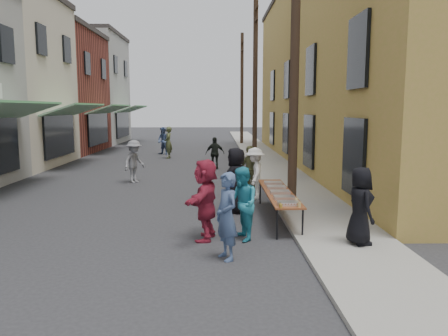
{
  "coord_description": "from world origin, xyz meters",
  "views": [
    {
      "loc": [
        2.11,
        -9.24,
        2.96
      ],
      "look_at": [
        2.35,
        2.9,
        1.3
      ],
      "focal_mm": 35.0,
      "sensor_mm": 36.0,
      "label": 1
    }
  ],
  "objects_px": {
    "utility_pole_far": "(242,89)",
    "serving_table": "(278,193)",
    "guest_front_a": "(236,180)",
    "server": "(360,206)",
    "guest_front_c": "(242,204)",
    "catering_tray_sausage": "(289,203)",
    "utility_pole_mid": "(255,80)",
    "utility_pole_near": "(295,52)"
  },
  "relations": [
    {
      "from": "server",
      "to": "utility_pole_near",
      "type": "bearing_deg",
      "value": 6.78
    },
    {
      "from": "server",
      "to": "guest_front_c",
      "type": "bearing_deg",
      "value": 67.98
    },
    {
      "from": "utility_pole_mid",
      "to": "serving_table",
      "type": "relative_size",
      "value": 2.25
    },
    {
      "from": "catering_tray_sausage",
      "to": "guest_front_c",
      "type": "xyz_separation_m",
      "value": [
        -1.1,
        -0.27,
        0.05
      ]
    },
    {
      "from": "guest_front_c",
      "to": "utility_pole_near",
      "type": "bearing_deg",
      "value": 133.12
    },
    {
      "from": "utility_pole_near",
      "to": "guest_front_c",
      "type": "height_order",
      "value": "utility_pole_near"
    },
    {
      "from": "utility_pole_mid",
      "to": "utility_pole_far",
      "type": "height_order",
      "value": "same"
    },
    {
      "from": "guest_front_c",
      "to": "server",
      "type": "distance_m",
      "value": 2.54
    },
    {
      "from": "serving_table",
      "to": "guest_front_a",
      "type": "distance_m",
      "value": 1.37
    },
    {
      "from": "utility_pole_far",
      "to": "utility_pole_mid",
      "type": "bearing_deg",
      "value": -90.0
    },
    {
      "from": "utility_pole_far",
      "to": "guest_front_c",
      "type": "bearing_deg",
      "value": -93.42
    },
    {
      "from": "utility_pole_near",
      "to": "utility_pole_far",
      "type": "xyz_separation_m",
      "value": [
        0.0,
        24.0,
        0.0
      ]
    },
    {
      "from": "serving_table",
      "to": "catering_tray_sausage",
      "type": "xyz_separation_m",
      "value": [
        -0.0,
        -1.65,
        0.08
      ]
    },
    {
      "from": "guest_front_a",
      "to": "server",
      "type": "height_order",
      "value": "guest_front_a"
    },
    {
      "from": "serving_table",
      "to": "guest_front_c",
      "type": "xyz_separation_m",
      "value": [
        -1.1,
        -1.92,
        0.12
      ]
    },
    {
      "from": "catering_tray_sausage",
      "to": "guest_front_c",
      "type": "bearing_deg",
      "value": -166.19
    },
    {
      "from": "utility_pole_near",
      "to": "guest_front_a",
      "type": "relative_size",
      "value": 4.84
    },
    {
      "from": "utility_pole_near",
      "to": "guest_front_c",
      "type": "bearing_deg",
      "value": -120.86
    },
    {
      "from": "catering_tray_sausage",
      "to": "server",
      "type": "relative_size",
      "value": 0.3
    },
    {
      "from": "serving_table",
      "to": "server",
      "type": "height_order",
      "value": "server"
    },
    {
      "from": "utility_pole_far",
      "to": "serving_table",
      "type": "height_order",
      "value": "utility_pole_far"
    },
    {
      "from": "utility_pole_far",
      "to": "guest_front_c",
      "type": "xyz_separation_m",
      "value": [
        -1.6,
        -26.67,
        -3.66
      ]
    },
    {
      "from": "server",
      "to": "utility_pole_far",
      "type": "bearing_deg",
      "value": -6.17
    },
    {
      "from": "utility_pole_far",
      "to": "server",
      "type": "distance_m",
      "value": 27.53
    },
    {
      "from": "utility_pole_far",
      "to": "catering_tray_sausage",
      "type": "distance_m",
      "value": 26.67
    },
    {
      "from": "utility_pole_mid",
      "to": "serving_table",
      "type": "distance_m",
      "value": 13.31
    },
    {
      "from": "utility_pole_mid",
      "to": "utility_pole_far",
      "type": "distance_m",
      "value": 12.0
    },
    {
      "from": "utility_pole_mid",
      "to": "catering_tray_sausage",
      "type": "relative_size",
      "value": 18.0
    },
    {
      "from": "utility_pole_far",
      "to": "serving_table",
      "type": "distance_m",
      "value": 25.04
    },
    {
      "from": "serving_table",
      "to": "catering_tray_sausage",
      "type": "bearing_deg",
      "value": -90.0
    },
    {
      "from": "utility_pole_near",
      "to": "server",
      "type": "relative_size",
      "value": 5.46
    },
    {
      "from": "server",
      "to": "guest_front_a",
      "type": "bearing_deg",
      "value": 28.69
    },
    {
      "from": "utility_pole_far",
      "to": "catering_tray_sausage",
      "type": "relative_size",
      "value": 18.0
    },
    {
      "from": "guest_front_c",
      "to": "catering_tray_sausage",
      "type": "bearing_deg",
      "value": 87.79
    },
    {
      "from": "guest_front_c",
      "to": "utility_pole_far",
      "type": "bearing_deg",
      "value": 160.55
    },
    {
      "from": "utility_pole_near",
      "to": "server",
      "type": "height_order",
      "value": "utility_pole_near"
    },
    {
      "from": "catering_tray_sausage",
      "to": "utility_pole_mid",
      "type": "bearing_deg",
      "value": 88.01
    },
    {
      "from": "utility_pole_mid",
      "to": "guest_front_c",
      "type": "xyz_separation_m",
      "value": [
        -1.6,
        -14.67,
        -3.66
      ]
    },
    {
      "from": "utility_pole_far",
      "to": "catering_tray_sausage",
      "type": "bearing_deg",
      "value": -91.08
    },
    {
      "from": "utility_pole_mid",
      "to": "catering_tray_sausage",
      "type": "bearing_deg",
      "value": -91.99
    },
    {
      "from": "catering_tray_sausage",
      "to": "server",
      "type": "distance_m",
      "value": 1.63
    },
    {
      "from": "catering_tray_sausage",
      "to": "server",
      "type": "bearing_deg",
      "value": -32.92
    }
  ]
}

